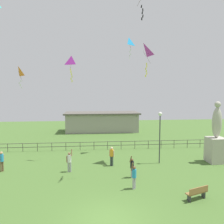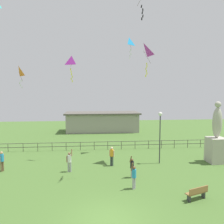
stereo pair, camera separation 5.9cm
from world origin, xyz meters
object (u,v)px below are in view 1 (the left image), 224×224
at_px(person_4, 2,160).
at_px(park_bench, 197,193).
at_px(kite_1, 71,62).
at_px(kite_2, 143,52).
at_px(person_3, 132,166).
at_px(kite_3, 129,43).
at_px(person_2, 69,160).
at_px(statue_monument, 216,142).
at_px(lamppost, 160,126).
at_px(person_0, 112,155).
at_px(person_1, 134,176).
at_px(kite_5, 18,72).

bearing_deg(person_4, park_bench, -23.84).
distance_m(kite_1, kite_2, 6.86).
height_order(person_3, kite_3, kite_3).
xyz_separation_m(person_2, kite_2, (6.58, 2.02, 9.31)).
height_order(statue_monument, kite_2, kite_2).
bearing_deg(lamppost, statue_monument, -2.42).
xyz_separation_m(person_0, person_3, (1.31, -2.90, -0.10)).
height_order(person_0, kite_1, kite_1).
distance_m(person_4, kite_3, 16.70).
distance_m(person_0, kite_2, 9.78).
bearing_deg(statue_monument, person_4, -177.97).
height_order(person_1, person_3, person_1).
distance_m(person_0, kite_1, 9.58).
relative_size(person_4, kite_1, 0.68).
bearing_deg(kite_2, person_1, -108.19).
bearing_deg(kite_2, person_3, -113.92).
height_order(park_bench, person_1, person_1).
height_order(statue_monument, person_4, statue_monument).
xyz_separation_m(park_bench, kite_3, (-2.38, 11.36, 11.42)).
relative_size(person_1, kite_1, 0.75).
bearing_deg(kite_3, person_2, -135.31).
bearing_deg(park_bench, kite_2, 102.73).
bearing_deg(park_bench, kite_5, 142.28).
bearing_deg(person_0, kite_3, 63.82).
bearing_deg(person_3, person_1, -96.41).
bearing_deg(person_4, statue_monument, 2.03).
relative_size(statue_monument, kite_3, 2.51).
relative_size(statue_monument, lamppost, 1.20).
relative_size(person_1, kite_3, 0.82).
distance_m(person_4, kite_2, 15.40).
xyz_separation_m(park_bench, person_0, (-4.65, 6.73, 0.52)).
distance_m(person_0, kite_3, 12.05).
xyz_separation_m(kite_1, kite_3, (5.93, 2.15, 2.39)).
bearing_deg(person_4, lamppost, 3.77).
height_order(lamppost, person_3, lamppost).
relative_size(park_bench, person_2, 0.80).
height_order(person_2, kite_1, kite_1).
relative_size(person_2, kite_2, 0.65).
relative_size(park_bench, kite_3, 0.68).
xyz_separation_m(lamppost, kite_2, (-1.54, 0.49, 6.82)).
xyz_separation_m(person_1, kite_3, (1.19, 9.50, 10.94)).
bearing_deg(park_bench, person_2, 146.33).
distance_m(person_3, kite_1, 11.30).
bearing_deg(lamppost, person_4, -176.23).
height_order(park_bench, person_3, person_3).
xyz_separation_m(person_4, kite_3, (11.52, 5.22, 10.91)).
bearing_deg(kite_3, park_bench, -78.17).
xyz_separation_m(person_1, kite_2, (1.86, 5.67, 9.34)).
relative_size(park_bench, kite_1, 0.62).
height_order(lamppost, person_0, lamppost).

